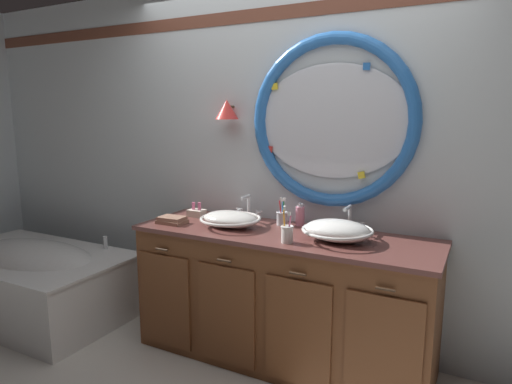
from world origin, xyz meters
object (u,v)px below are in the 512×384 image
sink_basin_right (337,230)px  folded_hand_towel (172,220)px  soap_dispenser (300,215)px  toothbrush_holder_right (287,233)px  toiletry_basket (197,212)px  sink_basin_left (230,219)px  bathtub (32,278)px  toothbrush_holder_left (282,217)px

sink_basin_right → folded_hand_towel: (-1.17, -0.11, -0.04)m
folded_hand_towel → soap_dispenser: bearing=24.0°
sink_basin_right → soap_dispenser: bearing=143.9°
soap_dispenser → toothbrush_holder_right: bearing=-78.2°
folded_hand_towel → toiletry_basket: 0.26m
sink_basin_left → toiletry_basket: bearing=159.1°
bathtub → sink_basin_right: (2.47, 0.32, 0.63)m
sink_basin_right → toiletry_basket: (-1.14, 0.15, -0.04)m
soap_dispenser → sink_basin_right: bearing=-36.1°
soap_dispenser → folded_hand_towel: soap_dispenser is taller
toothbrush_holder_left → toothbrush_holder_right: toothbrush_holder_right is taller
bathtub → toothbrush_holder_left: toothbrush_holder_left is taller
toiletry_basket → folded_hand_towel: bearing=-95.8°
soap_dispenser → toiletry_basket: 0.80m
sink_basin_left → sink_basin_right: sink_basin_right is taller
toothbrush_holder_left → soap_dispenser: size_ratio=1.22×
sink_basin_right → sink_basin_left: bearing=-180.0°
sink_basin_left → soap_dispenser: bearing=31.7°
folded_hand_towel → toiletry_basket: toiletry_basket is taller
sink_basin_left → soap_dispenser: size_ratio=2.59×
sink_basin_right → toothbrush_holder_right: toothbrush_holder_right is taller
toothbrush_holder_right → folded_hand_towel: bearing=176.4°
bathtub → toiletry_basket: bearing=19.3°
bathtub → sink_basin_right: bearing=7.4°
bathtub → sink_basin_right: sink_basin_right is taller
sink_basin_left → toothbrush_holder_left: 0.36m
sink_basin_left → toothbrush_holder_right: bearing=-18.9°
soap_dispenser → toiletry_basket: (-0.79, -0.11, -0.04)m
sink_basin_right → soap_dispenser: 0.43m
bathtub → folded_hand_towel: folded_hand_towel is taller
sink_basin_left → soap_dispenser: soap_dispenser is taller
bathtub → sink_basin_left: size_ratio=3.85×
sink_basin_right → folded_hand_towel: sink_basin_right is taller
bathtub → toothbrush_holder_left: (2.01, 0.53, 0.62)m
bathtub → soap_dispenser: (2.13, 0.57, 0.64)m
sink_basin_right → folded_hand_towel: size_ratio=2.23×
toothbrush_holder_left → folded_hand_towel: (-0.71, -0.32, -0.03)m
sink_basin_right → toothbrush_holder_right: size_ratio=1.94×
sink_basin_left → sink_basin_right: size_ratio=0.97×
sink_basin_right → soap_dispenser: soap_dispenser is taller
toothbrush_holder_left → folded_hand_towel: size_ratio=1.02×
soap_dispenser → bathtub: bearing=-164.9°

